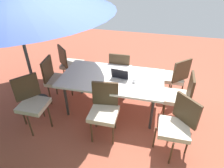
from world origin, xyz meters
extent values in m
cube|color=#9E4C38|center=(0.00, 0.00, -0.01)|extent=(10.00, 10.00, 0.02)
cube|color=silver|center=(0.00, 0.00, 0.74)|extent=(1.93, 1.07, 0.04)
cylinder|color=#333333|center=(-0.81, -0.39, 0.36)|extent=(0.05, 0.05, 0.72)
cylinder|color=#333333|center=(0.81, -0.39, 0.36)|extent=(0.05, 0.05, 0.72)
cylinder|color=#333333|center=(-0.81, 0.39, 0.36)|extent=(0.05, 0.05, 0.72)
cylinder|color=#333333|center=(0.81, 0.39, 0.36)|extent=(0.05, 0.05, 0.72)
cylinder|color=#4C4C4C|center=(1.62, 0.16, 1.18)|extent=(0.06, 0.06, 2.36)
cylinder|color=black|center=(1.62, 0.16, 0.03)|extent=(0.44, 0.44, 0.06)
cube|color=beige|center=(1.15, -0.04, 0.49)|extent=(0.46, 0.46, 0.08)
cube|color=#4C3823|center=(1.36, -0.02, 0.76)|extent=(0.09, 0.44, 0.45)
cylinder|color=#4C3823|center=(0.95, 0.11, 0.23)|extent=(0.03, 0.03, 0.45)
cylinder|color=#4C3823|center=(0.99, -0.24, 0.23)|extent=(0.03, 0.03, 0.45)
cylinder|color=#4C3823|center=(1.31, 0.16, 0.23)|extent=(0.03, 0.03, 0.45)
cylinder|color=#4C3823|center=(1.35, -0.20, 0.23)|extent=(0.03, 0.03, 0.45)
cube|color=beige|center=(-1.22, -0.02, 0.49)|extent=(0.46, 0.46, 0.08)
cube|color=#4C3823|center=(-1.42, -0.01, 0.76)|extent=(0.05, 0.44, 0.45)
cylinder|color=#4C3823|center=(-1.04, -0.21, 0.23)|extent=(0.03, 0.03, 0.45)
cylinder|color=#4C3823|center=(-1.03, 0.15, 0.23)|extent=(0.03, 0.03, 0.45)
cylinder|color=#4C3823|center=(-1.40, -0.20, 0.23)|extent=(0.03, 0.03, 0.45)
cylinder|color=#4C3823|center=(-1.39, 0.16, 0.23)|extent=(0.03, 0.03, 0.45)
cube|color=beige|center=(1.17, -0.79, 0.49)|extent=(0.46, 0.46, 0.08)
cube|color=#4C3823|center=(1.32, -0.64, 0.76)|extent=(0.34, 0.33, 0.45)
cylinder|color=#4C3823|center=(0.91, -0.80, 0.23)|extent=(0.03, 0.03, 0.45)
cylinder|color=#4C3823|center=(1.17, -1.05, 0.23)|extent=(0.03, 0.03, 0.45)
cylinder|color=#4C3823|center=(1.17, -0.54, 0.23)|extent=(0.03, 0.03, 0.45)
cylinder|color=#4C3823|center=(1.42, -0.79, 0.23)|extent=(0.03, 0.03, 0.45)
cube|color=beige|center=(1.22, 0.80, 0.49)|extent=(0.46, 0.46, 0.08)
cube|color=#4C3823|center=(1.39, 0.67, 0.76)|extent=(0.30, 0.37, 0.45)
cylinder|color=#4C3823|center=(1.20, 1.05, 0.23)|extent=(0.03, 0.03, 0.45)
cylinder|color=#4C3823|center=(0.97, 0.77, 0.23)|extent=(0.03, 0.03, 0.45)
cylinder|color=#4C3823|center=(1.48, 0.83, 0.23)|extent=(0.03, 0.03, 0.45)
cylinder|color=#4C3823|center=(1.25, 0.54, 0.23)|extent=(0.03, 0.03, 0.45)
cube|color=beige|center=(-0.01, -0.78, 0.49)|extent=(0.46, 0.46, 0.08)
cube|color=#4C3823|center=(-0.02, -0.57, 0.76)|extent=(0.44, 0.05, 0.45)
cylinder|color=#4C3823|center=(-0.19, -0.97, 0.23)|extent=(0.03, 0.03, 0.45)
cylinder|color=#4C3823|center=(0.17, -0.96, 0.23)|extent=(0.03, 0.03, 0.45)
cylinder|color=#4C3823|center=(-0.20, -0.61, 0.23)|extent=(0.03, 0.03, 0.45)
cylinder|color=#4C3823|center=(0.16, -0.60, 0.23)|extent=(0.03, 0.03, 0.45)
cube|color=beige|center=(-1.16, -0.73, 0.49)|extent=(0.46, 0.46, 0.08)
cube|color=#4C3823|center=(-1.30, -0.58, 0.76)|extent=(0.35, 0.33, 0.45)
cylinder|color=#4C3823|center=(-1.17, -0.99, 0.23)|extent=(0.03, 0.03, 0.45)
cylinder|color=#4C3823|center=(-0.90, -0.74, 0.23)|extent=(0.03, 0.03, 0.45)
cylinder|color=#4C3823|center=(-1.41, -0.72, 0.23)|extent=(0.03, 0.03, 0.45)
cylinder|color=#4C3823|center=(-1.15, -0.48, 0.23)|extent=(0.03, 0.03, 0.45)
cube|color=beige|center=(-0.03, 0.73, 0.49)|extent=(0.46, 0.46, 0.08)
cube|color=#4C3823|center=(-0.01, 0.53, 0.76)|extent=(0.44, 0.09, 0.45)
cylinder|color=#4C3823|center=(0.13, 0.93, 0.23)|extent=(0.03, 0.03, 0.45)
cylinder|color=#4C3823|center=(-0.23, 0.89, 0.23)|extent=(0.03, 0.03, 0.45)
cylinder|color=#4C3823|center=(0.17, 0.58, 0.23)|extent=(0.03, 0.03, 0.45)
cylinder|color=#4C3823|center=(-0.19, 0.53, 0.23)|extent=(0.03, 0.03, 0.45)
cube|color=beige|center=(-1.15, 0.81, 0.49)|extent=(0.46, 0.46, 0.08)
cube|color=#4C3823|center=(-1.30, 0.66, 0.76)|extent=(0.34, 0.34, 0.45)
cylinder|color=#4C3823|center=(-0.90, 0.81, 0.23)|extent=(0.03, 0.03, 0.45)
cylinder|color=#4C3823|center=(-1.15, 1.06, 0.23)|extent=(0.03, 0.03, 0.45)
cylinder|color=#4C3823|center=(-1.15, 0.55, 0.23)|extent=(0.03, 0.03, 0.45)
cylinder|color=#4C3823|center=(-1.41, 0.81, 0.23)|extent=(0.03, 0.03, 0.45)
cube|color=#B7B7BC|center=(-0.17, -0.06, 0.77)|extent=(0.34, 0.26, 0.02)
cube|color=black|center=(-0.15, 0.05, 0.88)|extent=(0.32, 0.09, 0.20)
cylinder|color=white|center=(-0.43, 0.08, 0.81)|extent=(0.07, 0.07, 0.09)
camera|label=1|loc=(-0.74, 3.08, 2.69)|focal=31.51mm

